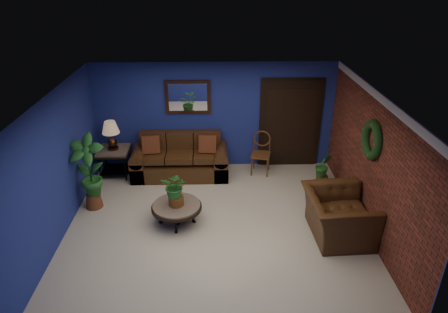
{
  "coord_description": "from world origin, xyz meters",
  "views": [
    {
      "loc": [
        -0.02,
        -6.15,
        4.46
      ],
      "look_at": [
        0.16,
        0.55,
        1.17
      ],
      "focal_mm": 32.0,
      "sensor_mm": 36.0,
      "label": 1
    }
  ],
  "objects_px": {
    "end_table": "(114,155)",
    "side_chair": "(261,150)",
    "table_lamp": "(111,132)",
    "armchair": "(338,216)",
    "sofa": "(181,161)",
    "coffee_table": "(177,207)"
  },
  "relations": [
    {
      "from": "coffee_table",
      "to": "side_chair",
      "type": "bearing_deg",
      "value": 48.25
    },
    {
      "from": "end_table",
      "to": "armchair",
      "type": "relative_size",
      "value": 0.57
    },
    {
      "from": "coffee_table",
      "to": "armchair",
      "type": "bearing_deg",
      "value": -8.72
    },
    {
      "from": "end_table",
      "to": "coffee_table",
      "type": "bearing_deg",
      "value": -51.12
    },
    {
      "from": "end_table",
      "to": "side_chair",
      "type": "xyz_separation_m",
      "value": [
        3.36,
        0.07,
        0.06
      ]
    },
    {
      "from": "armchair",
      "to": "coffee_table",
      "type": "bearing_deg",
      "value": 78.8
    },
    {
      "from": "sofa",
      "to": "end_table",
      "type": "height_order",
      "value": "sofa"
    },
    {
      "from": "end_table",
      "to": "side_chair",
      "type": "relative_size",
      "value": 0.72
    },
    {
      "from": "side_chair",
      "to": "armchair",
      "type": "relative_size",
      "value": 0.78
    },
    {
      "from": "table_lamp",
      "to": "armchair",
      "type": "height_order",
      "value": "table_lamp"
    },
    {
      "from": "end_table",
      "to": "table_lamp",
      "type": "height_order",
      "value": "table_lamp"
    },
    {
      "from": "sofa",
      "to": "end_table",
      "type": "relative_size",
      "value": 3.04
    },
    {
      "from": "armchair",
      "to": "table_lamp",
      "type": "bearing_deg",
      "value": 59.36
    },
    {
      "from": "coffee_table",
      "to": "end_table",
      "type": "bearing_deg",
      "value": 128.88
    },
    {
      "from": "end_table",
      "to": "armchair",
      "type": "height_order",
      "value": "armchair"
    },
    {
      "from": "sofa",
      "to": "coffee_table",
      "type": "relative_size",
      "value": 2.31
    },
    {
      "from": "side_chair",
      "to": "armchair",
      "type": "xyz_separation_m",
      "value": [
        1.09,
        -2.45,
        -0.15
      ]
    },
    {
      "from": "sofa",
      "to": "coffee_table",
      "type": "xyz_separation_m",
      "value": [
        0.06,
        -1.97,
        0.03
      ]
    },
    {
      "from": "armchair",
      "to": "sofa",
      "type": "bearing_deg",
      "value": 48.23
    },
    {
      "from": "coffee_table",
      "to": "side_chair",
      "type": "height_order",
      "value": "side_chair"
    },
    {
      "from": "coffee_table",
      "to": "side_chair",
      "type": "relative_size",
      "value": 0.95
    },
    {
      "from": "table_lamp",
      "to": "side_chair",
      "type": "relative_size",
      "value": 0.65
    }
  ]
}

